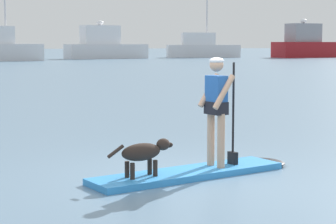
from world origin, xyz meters
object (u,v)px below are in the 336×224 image
at_px(moored_boat_outer, 104,46).
at_px(moored_boat_port, 202,48).
at_px(moored_boat_far_starboard, 0,48).
at_px(paddleboard, 200,172).
at_px(person_paddler, 217,104).
at_px(moored_boat_center, 306,45).
at_px(dog, 144,152).

bearing_deg(moored_boat_outer, moored_boat_port, 7.04).
bearing_deg(moored_boat_port, moored_boat_far_starboard, -163.10).
height_order(paddleboard, moored_boat_port, moored_boat_port).
xyz_separation_m(person_paddler, moored_boat_center, (41.61, 67.42, 0.64)).
bearing_deg(person_paddler, paddleboard, -164.39).
distance_m(paddleboard, dog, 1.11).
xyz_separation_m(paddleboard, person_paddler, (0.31, 0.09, 1.06)).
xyz_separation_m(person_paddler, dog, (-1.30, -0.36, -0.65)).
relative_size(moored_boat_far_starboard, moored_boat_port, 1.14).
xyz_separation_m(moored_boat_far_starboard, moored_boat_port, (27.51, 8.36, -0.17)).
height_order(moored_boat_far_starboard, moored_boat_port, moored_boat_far_starboard).
bearing_deg(moored_boat_port, moored_boat_outer, -172.96).
relative_size(paddleboard, moored_boat_center, 0.35).
height_order(dog, moored_boat_far_starboard, moored_boat_far_starboard).
height_order(paddleboard, moored_boat_center, moored_boat_center).
relative_size(moored_boat_port, moored_boat_center, 1.11).
bearing_deg(person_paddler, moored_boat_far_starboard, 89.67).
relative_size(person_paddler, moored_boat_port, 0.15).
bearing_deg(moored_boat_outer, moored_boat_center, -5.55).
xyz_separation_m(person_paddler, moored_boat_far_starboard, (0.37, 63.53, 0.39)).
relative_size(moored_boat_outer, moored_boat_center, 1.06).
relative_size(moored_boat_far_starboard, moored_boat_outer, 1.19).
bearing_deg(moored_boat_outer, moored_boat_far_starboard, -153.65).
height_order(person_paddler, moored_boat_outer, moored_boat_outer).
bearing_deg(person_paddler, dog, -164.39).
xyz_separation_m(dog, moored_boat_far_starboard, (1.67, 63.89, 1.04)).
xyz_separation_m(dog, moored_boat_outer, (15.00, 70.50, 1.12)).
relative_size(dog, moored_boat_outer, 0.10).
height_order(moored_boat_outer, moored_boat_center, moored_boat_center).
bearing_deg(dog, paddleboard, 15.61).
bearing_deg(dog, moored_boat_far_starboard, 88.50).
height_order(person_paddler, moored_boat_port, moored_boat_port).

